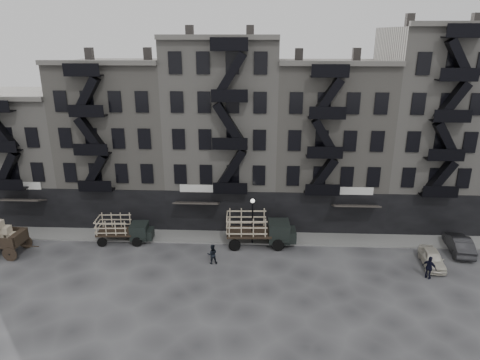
{
  "coord_description": "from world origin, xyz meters",
  "views": [
    {
      "loc": [
        3.49,
        -30.91,
        17.51
      ],
      "look_at": [
        1.86,
        4.0,
        5.46
      ],
      "focal_mm": 32.0,
      "sensor_mm": 36.0,
      "label": 1
    }
  ],
  "objects_px": {
    "horse": "(4,238)",
    "stake_truck_west": "(123,227)",
    "stake_truck_east": "(259,227)",
    "car_east": "(432,258)",
    "policeman": "(429,268)",
    "pedestrian_mid": "(212,254)",
    "car_far": "(459,244)"
  },
  "relations": [
    {
      "from": "horse",
      "to": "stake_truck_west",
      "type": "relative_size",
      "value": 0.35
    },
    {
      "from": "pedestrian_mid",
      "to": "horse",
      "type": "bearing_deg",
      "value": -16.65
    },
    {
      "from": "horse",
      "to": "car_east",
      "type": "xyz_separation_m",
      "value": [
        35.81,
        -1.71,
        -0.09
      ]
    },
    {
      "from": "pedestrian_mid",
      "to": "car_east",
      "type": "bearing_deg",
      "value": 171.79
    },
    {
      "from": "stake_truck_east",
      "to": "car_east",
      "type": "relative_size",
      "value": 1.61
    },
    {
      "from": "car_far",
      "to": "policeman",
      "type": "distance_m",
      "value": 5.95
    },
    {
      "from": "stake_truck_west",
      "to": "policeman",
      "type": "relative_size",
      "value": 2.69
    },
    {
      "from": "pedestrian_mid",
      "to": "policeman",
      "type": "relative_size",
      "value": 0.9
    },
    {
      "from": "horse",
      "to": "stake_truck_west",
      "type": "xyz_separation_m",
      "value": [
        10.16,
        1.18,
        0.65
      ]
    },
    {
      "from": "stake_truck_west",
      "to": "car_far",
      "type": "relative_size",
      "value": 1.11
    },
    {
      "from": "stake_truck_east",
      "to": "stake_truck_west",
      "type": "bearing_deg",
      "value": 177.65
    },
    {
      "from": "horse",
      "to": "stake_truck_west",
      "type": "distance_m",
      "value": 10.25
    },
    {
      "from": "car_east",
      "to": "pedestrian_mid",
      "type": "height_order",
      "value": "pedestrian_mid"
    },
    {
      "from": "policeman",
      "to": "car_far",
      "type": "bearing_deg",
      "value": -89.15
    },
    {
      "from": "pedestrian_mid",
      "to": "policeman",
      "type": "distance_m",
      "value": 16.53
    },
    {
      "from": "car_east",
      "to": "policeman",
      "type": "xyz_separation_m",
      "value": [
        -0.98,
        -1.96,
        0.28
      ]
    },
    {
      "from": "stake_truck_east",
      "to": "car_east",
      "type": "distance_m",
      "value": 14.1
    },
    {
      "from": "car_far",
      "to": "pedestrian_mid",
      "type": "distance_m",
      "value": 20.72
    },
    {
      "from": "car_east",
      "to": "car_far",
      "type": "xyz_separation_m",
      "value": [
        3.09,
        2.39,
        0.09
      ]
    },
    {
      "from": "stake_truck_east",
      "to": "pedestrian_mid",
      "type": "bearing_deg",
      "value": -139.71
    },
    {
      "from": "stake_truck_west",
      "to": "policeman",
      "type": "distance_m",
      "value": 25.15
    },
    {
      "from": "horse",
      "to": "stake_truck_east",
      "type": "distance_m",
      "value": 22.1
    },
    {
      "from": "car_east",
      "to": "pedestrian_mid",
      "type": "bearing_deg",
      "value": -172.97
    },
    {
      "from": "car_east",
      "to": "policeman",
      "type": "relative_size",
      "value": 2.05
    },
    {
      "from": "car_far",
      "to": "policeman",
      "type": "relative_size",
      "value": 2.43
    },
    {
      "from": "horse",
      "to": "stake_truck_east",
      "type": "xyz_separation_m",
      "value": [
        22.04,
        1.18,
        0.97
      ]
    },
    {
      "from": "stake_truck_west",
      "to": "pedestrian_mid",
      "type": "bearing_deg",
      "value": -25.51
    },
    {
      "from": "stake_truck_east",
      "to": "car_far",
      "type": "bearing_deg",
      "value": -4.07
    },
    {
      "from": "stake_truck_east",
      "to": "car_far",
      "type": "xyz_separation_m",
      "value": [
        16.85,
        -0.51,
        -0.97
      ]
    },
    {
      "from": "stake_truck_east",
      "to": "car_east",
      "type": "xyz_separation_m",
      "value": [
        13.76,
        -2.89,
        -1.06
      ]
    },
    {
      "from": "stake_truck_east",
      "to": "car_far",
      "type": "distance_m",
      "value": 16.88
    },
    {
      "from": "horse",
      "to": "stake_truck_west",
      "type": "bearing_deg",
      "value": -106.58
    }
  ]
}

